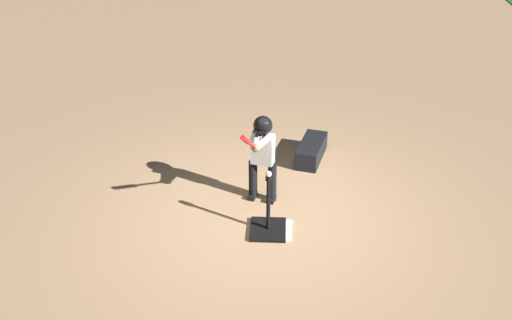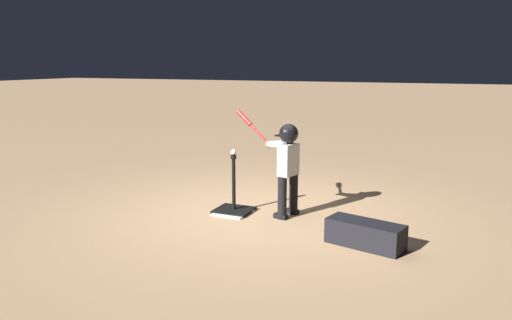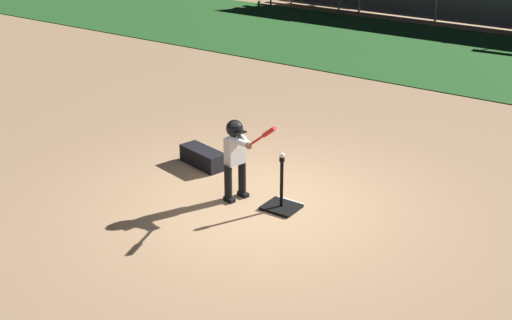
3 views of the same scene
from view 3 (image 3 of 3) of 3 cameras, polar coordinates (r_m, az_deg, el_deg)
ground_plane at (r=10.25m, az=0.42°, el=-3.63°), size 90.00×90.00×0.00m
grass_outfield_strip at (r=18.53m, az=17.37°, el=7.66°), size 56.00×6.07×0.02m
home_plate at (r=10.22m, az=2.15°, el=-3.67°), size 0.46×0.46×0.02m
batting_tee at (r=10.12m, az=2.04°, el=-3.40°), size 0.49×0.44×0.78m
batter_child at (r=10.11m, az=-1.58°, el=0.83°), size 0.95×0.43×1.35m
baseball at (r=9.82m, az=2.10°, el=0.37°), size 0.07×0.07×0.07m
equipment_bag at (r=11.53m, az=-4.27°, el=0.22°), size 0.89×0.52×0.28m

